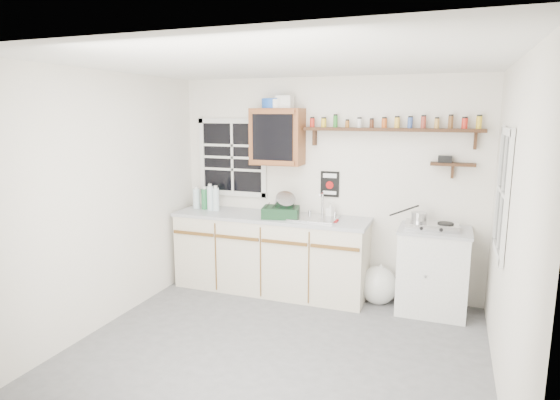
# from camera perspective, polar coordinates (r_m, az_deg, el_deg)

# --- Properties ---
(room) EXTENTS (3.64, 3.24, 2.54)m
(room) POSITION_cam_1_polar(r_m,az_deg,el_deg) (4.00, -0.23, -1.66)
(room) COLOR #545457
(room) RESTS_ON ground
(main_cabinet) EXTENTS (2.31, 0.63, 0.92)m
(main_cabinet) POSITION_cam_1_polar(r_m,az_deg,el_deg) (5.58, -1.18, -6.47)
(main_cabinet) COLOR beige
(main_cabinet) RESTS_ON floor
(right_cabinet) EXTENTS (0.73, 0.57, 0.91)m
(right_cabinet) POSITION_cam_1_polar(r_m,az_deg,el_deg) (5.25, 18.10, -8.17)
(right_cabinet) COLOR beige
(right_cabinet) RESTS_ON floor
(sink) EXTENTS (0.52, 0.44, 0.29)m
(sink) POSITION_cam_1_polar(r_m,az_deg,el_deg) (5.30, 4.23, -2.17)
(sink) COLOR #B3B3B8
(sink) RESTS_ON main_cabinet
(upper_cabinet) EXTENTS (0.60, 0.32, 0.65)m
(upper_cabinet) POSITION_cam_1_polar(r_m,az_deg,el_deg) (5.46, -0.34, 7.72)
(upper_cabinet) COLOR brown
(upper_cabinet) RESTS_ON wall_back
(upper_cabinet_clutter) EXTENTS (0.36, 0.24, 0.14)m
(upper_cabinet_clutter) POSITION_cam_1_polar(r_m,az_deg,el_deg) (5.46, -0.41, 11.75)
(upper_cabinet_clutter) COLOR #1947A4
(upper_cabinet_clutter) RESTS_ON upper_cabinet
(spice_shelf) EXTENTS (1.91, 0.18, 0.35)m
(spice_shelf) POSITION_cam_1_polar(r_m,az_deg,el_deg) (5.22, 13.47, 8.51)
(spice_shelf) COLOR black
(spice_shelf) RESTS_ON wall_back
(secondary_shelf) EXTENTS (0.45, 0.16, 0.24)m
(secondary_shelf) POSITION_cam_1_polar(r_m,az_deg,el_deg) (5.21, 20.07, 4.20)
(secondary_shelf) COLOR black
(secondary_shelf) RESTS_ON wall_back
(warning_sign) EXTENTS (0.22, 0.02, 0.30)m
(warning_sign) POSITION_cam_1_polar(r_m,az_deg,el_deg) (5.48, 6.09, 1.94)
(warning_sign) COLOR black
(warning_sign) RESTS_ON wall_back
(window_back) EXTENTS (0.93, 0.03, 0.98)m
(window_back) POSITION_cam_1_polar(r_m,az_deg,el_deg) (5.87, -5.82, 5.18)
(window_back) COLOR black
(window_back) RESTS_ON wall_back
(window_right) EXTENTS (0.03, 0.78, 1.08)m
(window_right) POSITION_cam_1_polar(r_m,az_deg,el_deg) (4.28, 25.58, 0.82)
(window_right) COLOR black
(window_right) RESTS_ON wall_back
(water_bottles) EXTENTS (0.37, 0.12, 0.33)m
(water_bottles) POSITION_cam_1_polar(r_m,az_deg,el_deg) (5.82, -8.93, 0.19)
(water_bottles) COLOR silver
(water_bottles) RESTS_ON main_cabinet
(dish_rack) EXTENTS (0.46, 0.38, 0.31)m
(dish_rack) POSITION_cam_1_polar(r_m,az_deg,el_deg) (5.32, 0.25, -1.12)
(dish_rack) COLOR black
(dish_rack) RESTS_ON main_cabinet
(soap_bottle) EXTENTS (0.10, 0.10, 0.17)m
(soap_bottle) POSITION_cam_1_polar(r_m,az_deg,el_deg) (5.37, 6.16, -1.23)
(soap_bottle) COLOR white
(soap_bottle) RESTS_ON main_cabinet
(rag) EXTENTS (0.13, 0.12, 0.02)m
(rag) POSITION_cam_1_polar(r_m,az_deg,el_deg) (5.18, 6.35, -2.51)
(rag) COLOR maroon
(rag) RESTS_ON main_cabinet
(hotplate) EXTENTS (0.54, 0.30, 0.08)m
(hotplate) POSITION_cam_1_polar(r_m,az_deg,el_deg) (5.10, 18.03, -3.00)
(hotplate) COLOR #B3B3B8
(hotplate) RESTS_ON right_cabinet
(saucepan) EXTENTS (0.40, 0.22, 0.17)m
(saucepan) POSITION_cam_1_polar(r_m,az_deg,el_deg) (5.09, 16.52, -1.98)
(saucepan) COLOR #B3B3B8
(saucepan) RESTS_ON hotplate
(trash_bag) EXTENTS (0.42, 0.38, 0.48)m
(trash_bag) POSITION_cam_1_polar(r_m,az_deg,el_deg) (5.42, 11.91, -10.10)
(trash_bag) COLOR silver
(trash_bag) RESTS_ON floor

